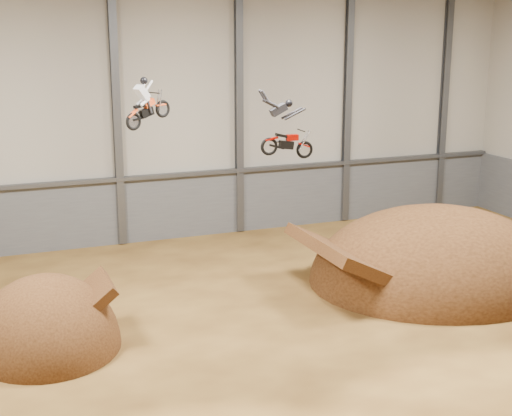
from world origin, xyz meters
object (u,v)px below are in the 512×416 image
(landing_ramp, at_px, (434,280))
(fmx_rider_a, at_px, (149,98))
(takeoff_ramp, at_px, (48,346))
(fmx_rider_b, at_px, (286,125))

(landing_ramp, height_order, fmx_rider_a, fmx_rider_a)
(takeoff_ramp, height_order, landing_ramp, landing_ramp)
(takeoff_ramp, distance_m, fmx_rider_b, 11.88)
(fmx_rider_b, bearing_deg, landing_ramp, 12.41)
(takeoff_ramp, bearing_deg, landing_ramp, 2.86)
(takeoff_ramp, relative_size, landing_ramp, 0.51)
(landing_ramp, distance_m, fmx_rider_a, 15.30)
(landing_ramp, relative_size, fmx_rider_b, 4.19)
(landing_ramp, relative_size, fmx_rider_a, 5.40)
(takeoff_ramp, xyz_separation_m, landing_ramp, (17.19, 0.86, 0.00))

